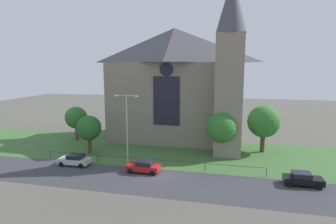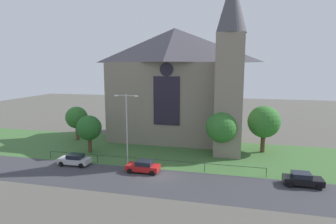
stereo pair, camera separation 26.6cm
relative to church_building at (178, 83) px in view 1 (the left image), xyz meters
name	(u,v)px [view 1 (the left image)]	position (x,y,z in m)	size (l,w,h in m)	color
ground	(176,152)	(1.46, -7.97, -10.27)	(160.00, 160.00, 0.00)	#56544C
road_asphalt	(156,182)	(1.46, -19.97, -10.27)	(120.00, 8.00, 0.01)	#38383D
grass_verge	(174,156)	(1.46, -9.97, -10.27)	(120.00, 20.00, 0.01)	#3D6633
church_building	(178,83)	(0.00, 0.00, 0.00)	(23.20, 16.20, 26.00)	gray
iron_railing	(149,160)	(-0.77, -15.47, -9.30)	(29.94, 0.07, 1.13)	black
tree_left_near	(89,128)	(-11.72, -11.23, -6.43)	(3.86, 3.86, 5.82)	#4C3823
tree_left_far	(76,118)	(-17.63, -4.98, -6.15)	(3.92, 3.92, 6.14)	brown
tree_right_near	(221,127)	(8.34, -9.04, -5.74)	(4.55, 4.55, 6.83)	#423021
tree_right_far	(264,122)	(14.59, -4.85, -5.46)	(4.96, 4.96, 7.33)	#4C3823
streetlamp_near	(127,122)	(-3.72, -15.57, -4.22)	(3.37, 0.26, 9.74)	#B2B2B7
parked_car_silver	(75,160)	(-10.82, -17.05, -9.53)	(4.24, 2.09, 1.51)	#B7B7BC
parked_car_red	(144,166)	(-0.87, -17.40, -9.53)	(4.23, 2.08, 1.51)	#B21919
parked_car_black	(303,179)	(17.87, -17.15, -9.53)	(4.21, 2.05, 1.51)	black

